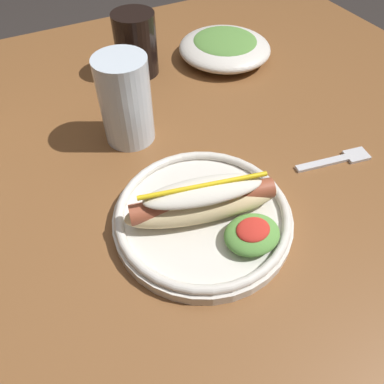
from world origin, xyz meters
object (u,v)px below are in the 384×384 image
at_px(soda_cup, 136,44).
at_px(side_bowl, 225,47).
at_px(water_cup, 126,101).
at_px(fork, 339,159).
at_px(hot_dog_plate, 205,213).

relative_size(soda_cup, side_bowl, 0.61).
bearing_deg(water_cup, side_bowl, 29.16).
xyz_separation_m(soda_cup, water_cup, (-0.08, -0.18, 0.01)).
distance_m(fork, soda_cup, 0.42).
relative_size(water_cup, side_bowl, 0.74).
height_order(soda_cup, side_bowl, soda_cup).
xyz_separation_m(hot_dog_plate, water_cup, (-0.02, 0.21, 0.05)).
relative_size(fork, soda_cup, 1.07).
bearing_deg(soda_cup, water_cup, -115.54).
relative_size(hot_dog_plate, water_cup, 1.70).
height_order(hot_dog_plate, fork, hot_dog_plate).
bearing_deg(side_bowl, soda_cup, 169.84).
bearing_deg(hot_dog_plate, fork, 2.68).
distance_m(fork, side_bowl, 0.34).
distance_m(water_cup, side_bowl, 0.30).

